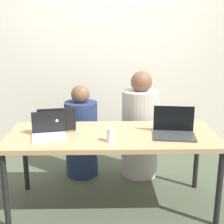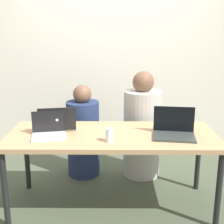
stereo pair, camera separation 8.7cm
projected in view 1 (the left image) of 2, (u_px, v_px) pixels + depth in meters
ground_plane at (112, 205)px, 2.96m from camera, size 12.00×12.00×0.00m
back_wall at (110, 53)px, 3.97m from camera, size 4.82×0.10×2.63m
desk at (112, 140)px, 2.79m from camera, size 1.85×0.76×0.72m
person_on_left at (81, 136)px, 3.48m from camera, size 0.44×0.44×1.03m
person_on_right at (140, 130)px, 3.47m from camera, size 0.44×0.44×1.18m
laptop_front_left at (49, 132)px, 2.68m from camera, size 0.32×0.27×0.21m
laptop_back_left at (57, 125)px, 2.85m from camera, size 0.37×0.29×0.23m
laptop_front_right at (174, 130)px, 2.72m from camera, size 0.39×0.31×0.24m
water_glass_center at (110, 136)px, 2.57m from camera, size 0.06×0.06×0.11m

